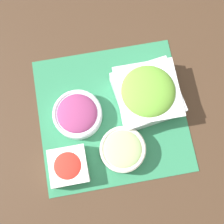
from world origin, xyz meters
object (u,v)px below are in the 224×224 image
object	(u,v)px
tomato_bowl	(68,166)
onion_bowl	(78,114)
lettuce_bowl	(148,93)
cucumber_bowl	(123,150)

from	to	relation	value
tomato_bowl	onion_bowl	bearing A→B (deg)	161.54
onion_bowl	tomato_bowl	size ratio (longest dim) A/B	1.34
lettuce_bowl	onion_bowl	bearing A→B (deg)	-83.83
lettuce_bowl	tomato_bowl	bearing A→B (deg)	-57.34
onion_bowl	tomato_bowl	xyz separation A→B (m)	(0.16, -0.05, -0.00)
lettuce_bowl	onion_bowl	world-z (taller)	lettuce_bowl
onion_bowl	tomato_bowl	world-z (taller)	onion_bowl
tomato_bowl	cucumber_bowl	bearing A→B (deg)	96.75
onion_bowl	cucumber_bowl	xyz separation A→B (m)	(0.14, 0.12, 0.00)
lettuce_bowl	tomato_bowl	distance (m)	0.34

